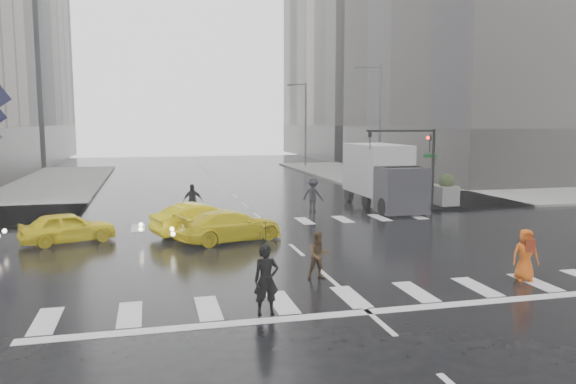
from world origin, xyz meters
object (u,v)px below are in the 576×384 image
object	(u,v)px
taxi_front	(68,227)
taxi_mid	(202,219)
pedestrian_brown	(319,255)
box_truck	(383,174)
traffic_signal_pole	(417,152)
pedestrian_orange	(526,255)

from	to	relation	value
taxi_front	taxi_mid	xyz separation A→B (m)	(5.43, 0.18, 0.07)
taxi_front	pedestrian_brown	bearing A→B (deg)	-150.93
pedestrian_brown	taxi_front	size ratio (longest dim) A/B	0.41
pedestrian_brown	taxi_mid	world-z (taller)	pedestrian_brown
taxi_front	taxi_mid	world-z (taller)	taxi_mid
pedestrian_brown	box_truck	bearing A→B (deg)	59.48
traffic_signal_pole	taxi_front	size ratio (longest dim) A/B	1.21
pedestrian_brown	pedestrian_orange	distance (m)	6.38
traffic_signal_pole	taxi_mid	size ratio (longest dim) A/B	1.06
pedestrian_orange	box_truck	xyz separation A→B (m)	(1.69, 14.83, 1.09)
taxi_mid	box_truck	distance (m)	12.11
traffic_signal_pole	taxi_mid	bearing A→B (deg)	-160.55
pedestrian_brown	traffic_signal_pole	bearing A→B (deg)	52.51
taxi_mid	traffic_signal_pole	bearing A→B (deg)	-89.22
pedestrian_orange	taxi_mid	xyz separation A→B (m)	(-9.08, 9.42, -0.12)
taxi_front	taxi_mid	distance (m)	5.43
pedestrian_orange	taxi_front	world-z (taller)	pedestrian_orange
pedestrian_orange	box_truck	distance (m)	14.97
taxi_front	box_truck	bearing A→B (deg)	-90.06
traffic_signal_pole	pedestrian_orange	distance (m)	14.33
traffic_signal_pole	taxi_mid	world-z (taller)	traffic_signal_pole
pedestrian_brown	taxi_front	world-z (taller)	pedestrian_brown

